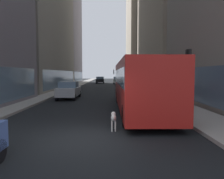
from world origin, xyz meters
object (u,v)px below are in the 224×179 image
(transit_bus, at_px, (139,83))
(dalmatian_dog, at_px, (114,118))
(car_silver_sedan, at_px, (69,90))
(car_white_van, at_px, (117,80))
(car_black_suv, at_px, (100,80))
(traffic_light_near, at_px, (189,72))

(transit_bus, xyz_separation_m, dalmatian_dog, (-1.67, -4.70, -1.26))
(car_silver_sedan, bearing_deg, car_white_van, 79.41)
(car_black_suv, distance_m, dalmatian_dog, 43.33)
(transit_bus, distance_m, car_silver_sedan, 8.76)
(car_white_van, bearing_deg, traffic_light_near, -86.96)
(traffic_light_near, bearing_deg, transit_bus, 125.99)
(transit_bus, relative_size, traffic_light_near, 3.39)
(car_white_van, relative_size, traffic_light_near, 1.28)
(car_white_van, xyz_separation_m, traffic_light_near, (2.10, -39.51, 1.61))
(car_white_van, bearing_deg, car_silver_sedan, -100.59)
(transit_bus, bearing_deg, car_silver_sedan, 130.00)
(car_white_van, bearing_deg, car_black_suv, 154.03)
(transit_bus, distance_m, traffic_light_near, 3.63)
(car_silver_sedan, relative_size, dalmatian_dog, 4.39)
(dalmatian_dog, distance_m, traffic_light_near, 4.60)
(transit_bus, xyz_separation_m, car_silver_sedan, (-5.60, 6.67, -0.96))
(car_silver_sedan, xyz_separation_m, dalmatian_dog, (3.93, -11.37, -0.31))
(car_silver_sedan, height_order, traffic_light_near, traffic_light_near)
(car_black_suv, height_order, dalmatian_dog, car_black_suv)
(car_white_van, relative_size, car_black_suv, 0.97)
(car_white_van, relative_size, car_silver_sedan, 1.03)
(car_black_suv, xyz_separation_m, traffic_light_near, (6.10, -41.46, 1.61))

